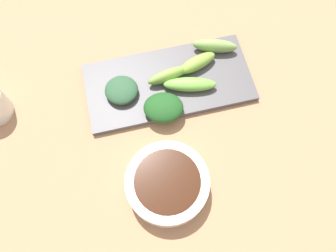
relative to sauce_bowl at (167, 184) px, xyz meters
The scene contains 9 objects.
tabletop 0.11m from the sauce_bowl, 19.10° to the right, with size 2.10×2.10×0.02m, color #9A7653.
sauce_bowl is the anchor object (origin of this frame).
serving_plate 0.20m from the sauce_bowl, 13.88° to the right, with size 0.15×0.31×0.01m, color #4B4A4D.
broccoli_stalk_0 0.19m from the sauce_bowl, 25.96° to the right, with size 0.03×0.10×0.02m, color #69B042.
broccoli_stalk_1 0.20m from the sauce_bowl, 13.61° to the right, with size 0.02×0.08×0.03m, color #749F40.
broccoli_stalk_2 0.24m from the sauce_bowl, 26.96° to the right, with size 0.03×0.08×0.03m, color #79A53E.
broccoli_stalk_3 0.28m from the sauce_bowl, 32.24° to the right, with size 0.02×0.09×0.03m, color #75A24F.
broccoli_leafy_4 0.19m from the sauce_bowl, 12.80° to the left, with size 0.06×0.06×0.02m, color #2A5134.
broccoli_leafy_5 0.14m from the sauce_bowl, 10.32° to the right, with size 0.06×0.07×0.03m, color #1B4B1C.
Camera 1 is at (-0.22, 0.06, 0.59)m, focal length 35.76 mm.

